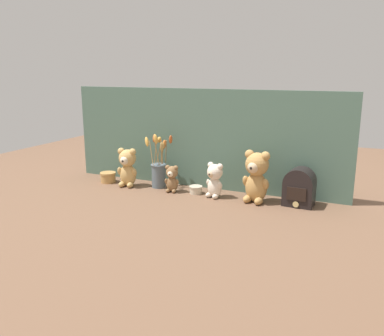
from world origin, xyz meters
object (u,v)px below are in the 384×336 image
Objects in this scene: vintage_radio at (299,188)px; teddy_bear_tiny at (172,178)px; teddy_bear_large at (256,176)px; teddy_bear_medium at (127,167)px; decorative_tin_tall at (108,177)px; flower_vase at (159,170)px; decorative_tin_short at (196,190)px; teddy_bear_small at (215,179)px.

teddy_bear_tiny is at bearing -175.63° from vintage_radio.
teddy_bear_medium is (-0.82, -0.02, -0.02)m from teddy_bear_large.
teddy_bear_medium is 2.39× the size of decorative_tin_tall.
teddy_bear_tiny is 0.48× the size of flower_vase.
decorative_tin_short is (0.14, 0.03, -0.06)m from teddy_bear_tiny.
decorative_tin_tall is at bearing -174.54° from flower_vase.
teddy_bear_tiny is 0.74m from vintage_radio.
teddy_bear_large is 1.43× the size of teddy_bear_small.
flower_vase is at bearing 17.76° from teddy_bear_medium.
teddy_bear_small is at bearing -177.94° from teddy_bear_large.
decorative_tin_short is (-0.59, -0.03, -0.08)m from vintage_radio.
flower_vase is at bearing 175.97° from teddy_bear_large.
teddy_bear_large reaches higher than vintage_radio.
teddy_bear_large reaches higher than decorative_tin_tall.
teddy_bear_tiny is 0.16m from decorative_tin_short.
teddy_bear_medium is 0.71× the size of flower_vase.
decorative_tin_short is (-0.37, 0.01, -0.13)m from teddy_bear_large.
flower_vase is at bearing 153.66° from teddy_bear_tiny.
vintage_radio is 1.22m from decorative_tin_tall.
teddy_bear_large is 0.82m from teddy_bear_medium.
teddy_bear_tiny is at bearing 0.40° from teddy_bear_medium.
teddy_bear_small is at bearing -173.83° from vintage_radio.
flower_vase is at bearing 173.37° from decorative_tin_short.
vintage_radio is 2.63× the size of decorative_tin_short.
decorative_tin_tall is at bearing 177.05° from teddy_bear_tiny.
decorative_tin_short is at bearing 177.86° from teddy_bear_large.
teddy_bear_large is 1.40× the size of vintage_radio.
decorative_tin_short is at bearing -177.29° from vintage_radio.
teddy_bear_small is 0.75m from decorative_tin_tall.
decorative_tin_tall is (-0.48, 0.02, -0.05)m from teddy_bear_tiny.
teddy_bear_medium reaches higher than decorative_tin_short.
teddy_bear_small is (0.58, 0.01, -0.02)m from teddy_bear_medium.
teddy_bear_small is 0.47m from vintage_radio.
teddy_bear_large is 0.63m from flower_vase.
teddy_bear_large is 0.24m from vintage_radio.
decorative_tin_tall reaches higher than decorative_tin_short.
vintage_radio is at bearing 2.71° from decorative_tin_short.
flower_vase is 3.37× the size of decorative_tin_tall.
teddy_bear_tiny is (-0.27, -0.01, -0.02)m from teddy_bear_small.
vintage_radio reaches higher than decorative_tin_short.
teddy_bear_large is at bearing 2.06° from teddy_bear_small.
flower_vase reaches higher than teddy_bear_tiny.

